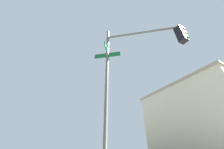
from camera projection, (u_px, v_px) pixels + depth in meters
The scene contains 2 objects.
traffic_signal_near at pixel (141, 57), 4.61m from camera, with size 2.43×3.09×6.22m.
building_stucco at pixel (222, 123), 22.41m from camera, with size 15.32×24.89×10.72m.
Camera 1 is at (-3.36, -8.95, 1.43)m, focal length 19.12 mm.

